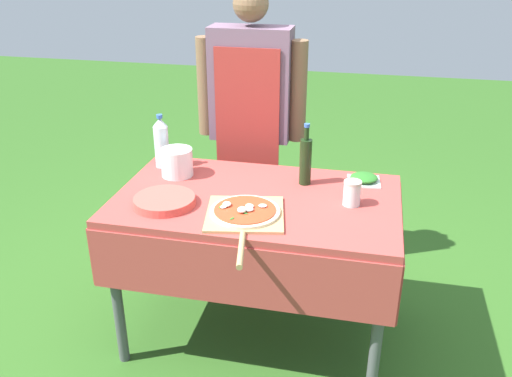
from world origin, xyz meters
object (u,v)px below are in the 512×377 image
at_px(pizza_on_peel, 245,214).
at_px(oil_bottle, 306,160).
at_px(prep_table, 257,216).
at_px(water_bottle, 161,142).
at_px(mixing_tub, 177,162).
at_px(plate_stack, 164,201).
at_px(herb_container, 364,178).
at_px(person_cook, 251,112).
at_px(sauce_jar, 352,194).

height_order(pizza_on_peel, oil_bottle, oil_bottle).
bearing_deg(prep_table, water_bottle, 155.66).
relative_size(oil_bottle, water_bottle, 1.09).
bearing_deg(pizza_on_peel, oil_bottle, 52.14).
relative_size(oil_bottle, mixing_tub, 1.92).
bearing_deg(prep_table, oil_bottle, 44.67).
distance_m(oil_bottle, plate_stack, 0.68).
bearing_deg(herb_container, water_bottle, -178.73).
relative_size(person_cook, sauce_jar, 14.48).
bearing_deg(herb_container, pizza_on_peel, -135.19).
height_order(prep_table, herb_container, herb_container).
height_order(person_cook, water_bottle, person_cook).
bearing_deg(oil_bottle, sauce_jar, -37.72).
xyz_separation_m(mixing_tub, plate_stack, (0.05, -0.32, -0.05)).
bearing_deg(plate_stack, mixing_tub, 99.76).
bearing_deg(mixing_tub, oil_bottle, 3.18).
height_order(water_bottle, sauce_jar, water_bottle).
bearing_deg(person_cook, pizza_on_peel, 100.83).
relative_size(pizza_on_peel, plate_stack, 2.15).
distance_m(mixing_tub, plate_stack, 0.33).
xyz_separation_m(water_bottle, mixing_tub, (0.11, -0.09, -0.06)).
relative_size(water_bottle, sauce_jar, 2.45).
bearing_deg(prep_table, pizza_on_peel, -92.42).
xyz_separation_m(prep_table, oil_bottle, (0.19, 0.19, 0.22)).
xyz_separation_m(oil_bottle, mixing_tub, (-0.63, -0.03, -0.05)).
bearing_deg(prep_table, herb_container, 30.09).
height_order(prep_table, water_bottle, water_bottle).
bearing_deg(herb_container, oil_bottle, -163.62).
height_order(prep_table, sauce_jar, sauce_jar).
relative_size(pizza_on_peel, water_bottle, 2.16).
height_order(person_cook, mixing_tub, person_cook).
bearing_deg(mixing_tub, person_cook, 63.77).
height_order(herb_container, sauce_jar, sauce_jar).
distance_m(water_bottle, herb_container, 1.02).
bearing_deg(mixing_tub, prep_table, -19.59).
bearing_deg(oil_bottle, prep_table, -135.33).
bearing_deg(pizza_on_peel, mixing_tub, 129.37).
distance_m(prep_table, herb_container, 0.55).
distance_m(person_cook, herb_container, 0.78).
relative_size(pizza_on_peel, sauce_jar, 5.29).
bearing_deg(water_bottle, pizza_on_peel, -39.81).
distance_m(person_cook, mixing_tub, 0.59).
relative_size(person_cook, mixing_tub, 10.46).
xyz_separation_m(prep_table, herb_container, (0.47, 0.27, 0.12)).
height_order(oil_bottle, mixing_tub, oil_bottle).
bearing_deg(plate_stack, oil_bottle, 31.72).
distance_m(oil_bottle, sauce_jar, 0.30).
bearing_deg(water_bottle, plate_stack, -67.85).
distance_m(prep_table, oil_bottle, 0.35).
bearing_deg(herb_container, mixing_tub, -172.69).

